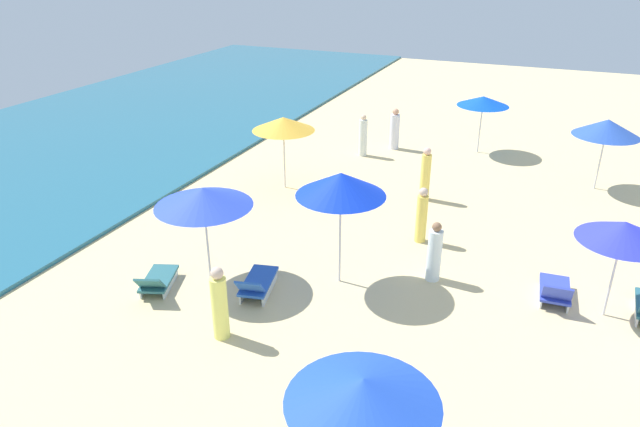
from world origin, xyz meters
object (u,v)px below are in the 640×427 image
at_px(beachgoer_3, 395,130).
at_px(beachgoer_4, 425,175).
at_px(umbrella_2, 283,124).
at_px(umbrella_6, 607,128).
at_px(beachgoer_5, 363,137).
at_px(lounge_chair_4_0, 555,291).
at_px(lounge_chair_9_0, 157,280).
at_px(beachgoer_1, 220,304).
at_px(beachgoer_2, 422,216).
at_px(umbrella_7, 483,101).
at_px(beachgoer_0, 434,253).
at_px(lounge_chair_9_1, 257,284).
at_px(umbrella_4, 624,231).
at_px(umbrella_9, 203,197).
at_px(umbrella_1, 341,184).
at_px(umbrella_0, 363,391).

distance_m(beachgoer_3, beachgoer_4, 5.06).
xyz_separation_m(umbrella_2, umbrella_6, (3.89, -9.50, -0.09)).
bearing_deg(beachgoer_3, beachgoer_5, -166.72).
distance_m(lounge_chair_4_0, lounge_chair_9_0, 9.10).
bearing_deg(beachgoer_4, beachgoer_3, 149.31).
bearing_deg(beachgoer_1, beachgoer_2, 138.67).
xyz_separation_m(umbrella_7, lounge_chair_9_0, (-13.02, 5.29, -1.78)).
bearing_deg(lounge_chair_4_0, beachgoer_3, -58.38).
height_order(umbrella_2, beachgoer_0, umbrella_2).
xyz_separation_m(umbrella_6, lounge_chair_9_1, (-10.01, 7.22, -1.80)).
bearing_deg(umbrella_6, beachgoer_3, 78.88).
bearing_deg(umbrella_4, umbrella_7, 23.12).
distance_m(beachgoer_2, beachgoer_5, 7.18).
xyz_separation_m(lounge_chair_9_1, beachgoer_3, (11.45, 0.09, 0.47)).
height_order(umbrella_7, beachgoer_3, umbrella_7).
xyz_separation_m(umbrella_6, umbrella_9, (-9.86, 8.59, 0.07)).
bearing_deg(umbrella_1, umbrella_0, -156.40).
height_order(lounge_chair_9_1, beachgoer_0, beachgoer_0).
relative_size(umbrella_2, beachgoer_4, 1.40).
bearing_deg(lounge_chair_9_1, beachgoer_4, -120.20).
bearing_deg(umbrella_4, umbrella_9, 103.29).
bearing_deg(umbrella_9, umbrella_6, -41.04).
relative_size(lounge_chair_9_1, beachgoer_2, 1.05).
xyz_separation_m(lounge_chair_9_0, beachgoer_4, (7.66, -4.46, 0.59)).
xyz_separation_m(umbrella_7, beachgoer_3, (-0.84, 3.13, -1.26)).
relative_size(beachgoer_0, beachgoer_1, 0.93).
relative_size(umbrella_6, beachgoer_2, 1.51).
distance_m(umbrella_7, lounge_chair_9_0, 14.16).
xyz_separation_m(umbrella_9, beachgoer_5, (10.03, -0.40, -1.40)).
xyz_separation_m(umbrella_6, beachgoer_1, (-11.70, 7.13, -1.30)).
bearing_deg(beachgoer_4, beachgoer_0, -41.66).
distance_m(lounge_chair_9_0, beachgoer_4, 8.88).
bearing_deg(beachgoer_5, beachgoer_0, -10.28).
distance_m(lounge_chair_9_1, beachgoer_5, 10.24).
distance_m(lounge_chair_9_1, beachgoer_3, 11.46).
relative_size(lounge_chair_9_1, beachgoer_5, 1.03).
relative_size(umbrella_4, lounge_chair_9_1, 1.38).
height_order(beachgoer_1, beachgoer_5, beachgoer_1).
distance_m(umbrella_7, beachgoer_0, 10.16).
distance_m(umbrella_7, beachgoer_2, 8.32).
bearing_deg(beachgoer_2, umbrella_0, -60.15).
xyz_separation_m(umbrella_1, lounge_chair_4_0, (1.09, -4.78, -2.25)).
height_order(umbrella_6, umbrella_9, umbrella_9).
height_order(umbrella_1, beachgoer_0, umbrella_1).
xyz_separation_m(umbrella_1, umbrella_2, (4.84, 3.81, -0.33)).
bearing_deg(beachgoer_5, beachgoer_4, 4.42).
bearing_deg(umbrella_7, beachgoer_5, 117.81).
xyz_separation_m(umbrella_0, umbrella_6, (14.47, -3.18, -0.14)).
distance_m(umbrella_0, beachgoer_2, 8.74).
distance_m(umbrella_1, lounge_chair_9_1, 2.98).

